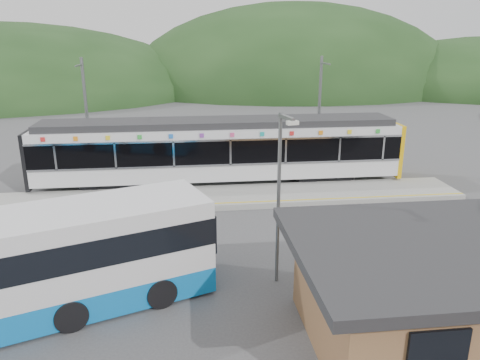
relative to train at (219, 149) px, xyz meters
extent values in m
plane|color=#4C4C4F|center=(-0.58, -6.00, -2.06)|extent=(120.00, 120.00, 0.00)
ellipsoid|color=#1E3D19|center=(15.42, 48.00, -2.06)|extent=(52.00, 39.00, 26.00)
cube|color=#9E9E99|center=(-0.58, -2.70, -1.91)|extent=(26.00, 3.20, 0.30)
cube|color=yellow|center=(-0.58, -4.00, -1.76)|extent=(26.00, 0.10, 0.01)
cube|color=black|center=(-6.02, 0.00, -1.76)|extent=(3.20, 2.20, 0.56)
cube|color=black|center=(5.98, 0.00, -1.76)|extent=(3.20, 2.20, 0.56)
cube|color=silver|center=(-0.02, 0.00, -1.02)|extent=(20.00, 2.90, 0.92)
cube|color=black|center=(-0.02, 0.00, 0.16)|extent=(20.00, 2.96, 1.45)
cube|color=silver|center=(-0.02, -1.50, -0.51)|extent=(20.00, 0.05, 0.10)
cube|color=silver|center=(-0.02, -1.50, 0.84)|extent=(20.00, 0.05, 0.10)
cube|color=silver|center=(-0.02, 0.00, 1.11)|extent=(20.00, 2.90, 0.45)
cube|color=#2D2D30|center=(-0.02, 0.00, 1.52)|extent=(19.40, 2.50, 0.36)
cube|color=#ECB20C|center=(10.10, 0.00, -0.16)|extent=(0.24, 2.92, 3.00)
cube|color=black|center=(-10.12, 0.00, -0.16)|extent=(0.20, 2.92, 3.00)
cube|color=silver|center=(-8.52, -1.50, 0.16)|extent=(0.10, 0.05, 1.35)
cube|color=silver|center=(-5.52, -1.50, 0.16)|extent=(0.10, 0.05, 1.35)
cube|color=silver|center=(-2.52, -1.50, 0.16)|extent=(0.10, 0.05, 1.35)
cube|color=silver|center=(0.48, -1.50, 0.16)|extent=(0.10, 0.05, 1.35)
cube|color=silver|center=(3.48, -1.50, 0.16)|extent=(0.10, 0.05, 1.35)
cube|color=silver|center=(6.48, -1.50, 0.16)|extent=(0.10, 0.05, 1.35)
cube|color=silver|center=(8.98, -1.50, 0.16)|extent=(0.10, 0.05, 1.35)
cube|color=red|center=(-9.02, -1.49, 1.12)|extent=(0.22, 0.04, 0.22)
cube|color=orange|center=(-7.42, -1.49, 1.12)|extent=(0.22, 0.04, 0.22)
cube|color=yellow|center=(-5.82, -1.49, 1.12)|extent=(0.22, 0.04, 0.22)
cube|color=green|center=(-4.22, -1.49, 1.12)|extent=(0.22, 0.04, 0.22)
cube|color=blue|center=(-2.62, -1.49, 1.12)|extent=(0.22, 0.04, 0.22)
cube|color=purple|center=(-1.02, -1.49, 1.12)|extent=(0.22, 0.04, 0.22)
cube|color=#E54C8C|center=(0.58, -1.49, 1.12)|extent=(0.22, 0.04, 0.22)
cube|color=#19A5A5|center=(2.18, -1.49, 1.12)|extent=(0.22, 0.04, 0.22)
cube|color=red|center=(3.78, -1.49, 1.12)|extent=(0.22, 0.04, 0.22)
cube|color=orange|center=(5.38, -1.49, 1.12)|extent=(0.22, 0.04, 0.22)
cube|color=yellow|center=(6.98, -1.49, 1.12)|extent=(0.22, 0.04, 0.22)
cube|color=green|center=(8.58, -1.49, 1.12)|extent=(0.22, 0.04, 0.22)
cylinder|color=slate|center=(-7.58, 2.60, 1.44)|extent=(0.18, 0.18, 7.00)
cube|color=slate|center=(-7.58, 1.80, 4.54)|extent=(0.08, 1.80, 0.08)
cylinder|color=slate|center=(6.42, 2.60, 1.44)|extent=(0.18, 0.18, 7.00)
cube|color=slate|center=(6.42, 1.80, 4.54)|extent=(0.08, 1.80, 0.08)
cube|color=#8E613E|center=(5.42, -15.00, -0.71)|extent=(8.00, 5.00, 2.70)
cube|color=#2D2D30|center=(5.42, -15.00, 0.79)|extent=(9.20, 6.20, 0.30)
cube|color=blue|center=(-7.09, -12.66, -1.52)|extent=(12.12, 6.68, 0.87)
cube|color=silver|center=(-7.09, -12.66, -0.66)|extent=(12.12, 6.68, 0.87)
cube|color=black|center=(-7.09, -12.66, 0.21)|extent=(12.13, 6.72, 0.87)
cube|color=silver|center=(-7.09, -12.66, 0.91)|extent=(12.12, 6.68, 0.54)
cylinder|color=black|center=(-5.77, -12.17, -1.58)|extent=(1.90, 2.99, 0.98)
cylinder|color=black|center=(-3.23, -11.23, -1.58)|extent=(1.90, 2.99, 0.98)
cylinder|color=slate|center=(1.12, -11.23, 0.89)|extent=(0.12, 0.12, 5.92)
cube|color=slate|center=(1.12, -11.67, 3.75)|extent=(0.32, 0.99, 0.12)
cube|color=silver|center=(1.12, -12.12, 3.67)|extent=(0.38, 0.25, 0.12)
camera|label=1|loc=(-1.86, -25.55, 6.19)|focal=35.00mm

